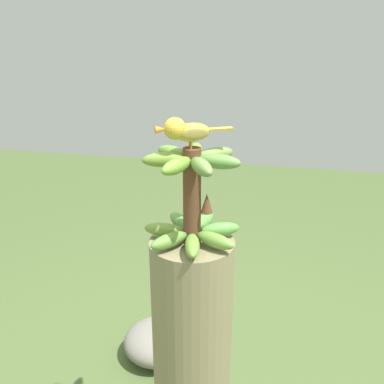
# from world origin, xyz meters

# --- Properties ---
(banana_tree) EXTENTS (0.27, 0.27, 1.00)m
(banana_tree) POSITION_xyz_m (0.00, 0.00, 0.50)
(banana_tree) COLOR #847A56
(banana_tree) RESTS_ON ground
(banana_bunch) EXTENTS (0.30, 0.31, 0.30)m
(banana_bunch) POSITION_xyz_m (0.00, -0.00, 1.15)
(banana_bunch) COLOR brown
(banana_bunch) RESTS_ON banana_tree
(perched_bird) EXTENTS (0.21, 0.13, 0.09)m
(perched_bird) POSITION_xyz_m (-0.02, -0.01, 1.35)
(perched_bird) COLOR #C68933
(perched_bird) RESTS_ON banana_bunch
(garden_rock) EXTENTS (0.50, 0.50, 0.18)m
(garden_rock) POSITION_xyz_m (-0.30, 0.59, 0.09)
(garden_rock) COLOR gray
(garden_rock) RESTS_ON ground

